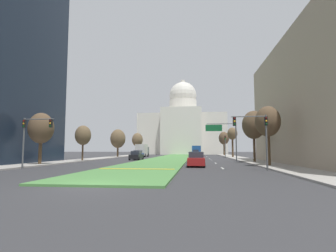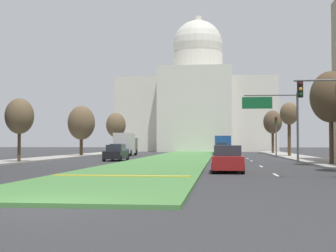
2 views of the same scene
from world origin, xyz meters
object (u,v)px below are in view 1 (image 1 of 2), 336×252
(street_tree_right_far, at_px, (232,134))
(sedan_midblock, at_px, (136,156))
(street_tree_left_far, at_px, (118,139))
(street_tree_right_near, at_px, (268,122))
(street_tree_right_distant, at_px, (224,138))
(street_tree_right_mid, at_px, (254,125))
(street_tree_left_distant, at_px, (137,140))
(traffic_light_near_right, at_px, (257,130))
(capitol_building, at_px, (183,130))
(traffic_light_far_right, at_px, (225,143))
(traffic_light_near_left, at_px, (32,131))
(overhead_guide_sign, at_px, (225,134))
(box_truck_delivery, at_px, (142,150))
(sedan_far_horizon, at_px, (196,153))
(sedan_distant, at_px, (138,154))
(city_bus, at_px, (196,150))
(street_tree_left_mid, at_px, (83,135))
(street_tree_left_near, at_px, (41,128))
(sedan_lead_stopped, at_px, (196,160))

(street_tree_right_far, distance_m, sedan_midblock, 25.19)
(street_tree_left_far, bearing_deg, street_tree_right_far, 0.56)
(street_tree_right_near, xyz_separation_m, street_tree_right_distant, (-0.03, 49.14, 0.10))
(street_tree_right_mid, bearing_deg, street_tree_right_far, 90.03)
(street_tree_right_near, height_order, street_tree_left_distant, street_tree_left_distant)
(traffic_light_near_right, bearing_deg, street_tree_right_distant, 87.32)
(capitol_building, bearing_deg, street_tree_left_distant, -116.18)
(street_tree_right_mid, xyz_separation_m, street_tree_left_distant, (-27.11, 41.87, -0.63))
(traffic_light_far_right, distance_m, sedan_midblock, 21.75)
(traffic_light_near_left, bearing_deg, capitol_building, 82.37)
(overhead_guide_sign, xyz_separation_m, box_truck_delivery, (-18.65, 21.28, -2.95))
(traffic_light_near_left, distance_m, sedan_far_horizon, 48.93)
(sedan_distant, bearing_deg, sedan_midblock, -78.61)
(street_tree_right_mid, bearing_deg, street_tree_left_distant, 122.92)
(city_bus, bearing_deg, street_tree_left_distant, 173.22)
(street_tree_left_far, relative_size, street_tree_left_distant, 0.97)
(traffic_light_far_right, relative_size, street_tree_right_distant, 0.72)
(street_tree_left_mid, relative_size, sedan_midblock, 1.25)
(street_tree_right_distant, bearing_deg, street_tree_right_far, -89.24)
(capitol_building, xyz_separation_m, street_tree_right_near, (13.79, -77.13, -4.87))
(street_tree_left_near, bearing_deg, box_truck_delivery, 81.14)
(street_tree_left_mid, height_order, street_tree_left_distant, street_tree_left_distant)
(traffic_light_far_right, xyz_separation_m, street_tree_left_distant, (-25.12, 21.15, 1.60))
(overhead_guide_sign, relative_size, sedan_midblock, 1.38)
(street_tree_left_distant, xyz_separation_m, box_truck_delivery, (4.79, -15.19, -3.24))
(street_tree_left_near, distance_m, street_tree_right_mid, 29.28)
(box_truck_delivery, bearing_deg, street_tree_right_mid, -50.09)
(sedan_distant, bearing_deg, street_tree_left_mid, -104.86)
(overhead_guide_sign, xyz_separation_m, street_tree_right_far, (3.67, 17.93, 0.86))
(traffic_light_far_right, xyz_separation_m, street_tree_left_mid, (-25.10, -19.08, 0.93))
(box_truck_delivery, bearing_deg, sedan_midblock, -81.54)
(overhead_guide_sign, distance_m, street_tree_right_distant, 35.31)
(street_tree_right_mid, bearing_deg, sedan_midblock, 157.32)
(capitol_building, bearing_deg, traffic_light_near_right, -82.36)
(street_tree_right_distant, xyz_separation_m, sedan_far_horizon, (-8.50, -9.40, -4.37))
(box_truck_delivery, bearing_deg, traffic_light_near_left, -93.93)
(overhead_guide_sign, relative_size, street_tree_left_far, 0.95)
(street_tree_left_distant, xyz_separation_m, sedan_far_horizon, (18.37, -10.72, -4.06))
(street_tree_right_mid, bearing_deg, street_tree_right_distant, 90.34)
(street_tree_right_far, relative_size, street_tree_left_distant, 1.00)
(box_truck_delivery, xyz_separation_m, city_bus, (13.81, 12.98, 0.09))
(street_tree_left_distant, xyz_separation_m, sedan_distant, (5.04, -21.30, -4.12))
(street_tree_right_mid, bearing_deg, traffic_light_near_left, -149.48)
(street_tree_right_mid, bearing_deg, sedan_lead_stopped, -131.77)
(street_tree_right_mid, distance_m, city_bus, 40.74)
(street_tree_right_near, xyz_separation_m, street_tree_right_far, (0.20, 31.93, 0.36))
(street_tree_left_near, bearing_deg, street_tree_right_mid, 17.75)
(sedan_midblock, bearing_deg, street_tree_left_near, -115.91)
(street_tree_right_near, height_order, sedan_distant, street_tree_right_near)
(street_tree_left_near, height_order, street_tree_right_near, street_tree_right_near)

